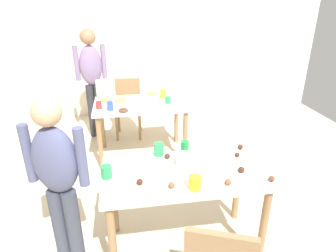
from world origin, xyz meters
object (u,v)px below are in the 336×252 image
at_px(dining_table_near, 184,183).
at_px(chair_far_table, 128,104).
at_px(mixing_bowl, 187,160).
at_px(soda_can, 185,148).
at_px(pitcher_far, 100,89).
at_px(dining_table_far, 141,110).
at_px(person_girl_near, 58,176).
at_px(person_adult_far, 92,74).

distance_m(dining_table_near, chair_far_table, 2.43).
bearing_deg(dining_table_near, mixing_bowl, 67.04).
bearing_deg(soda_can, dining_table_near, -102.39).
bearing_deg(dining_table_near, soda_can, 77.61).
height_order(chair_far_table, pitcher_far, pitcher_far).
distance_m(mixing_bowl, soda_can, 0.18).
height_order(mixing_bowl, pitcher_far, pitcher_far).
bearing_deg(chair_far_table, soda_can, -78.83).
height_order(dining_table_far, person_girl_near, person_girl_near).
distance_m(person_girl_near, mixing_bowl, 0.96).
xyz_separation_m(person_adult_far, mixing_bowl, (0.90, -2.33, -0.18)).
bearing_deg(person_adult_far, dining_table_far, -48.64).
bearing_deg(person_adult_far, chair_far_table, -2.29).
bearing_deg(mixing_bowl, dining_table_far, 98.92).
bearing_deg(chair_far_table, dining_table_far, -78.32).
bearing_deg(dining_table_far, person_adult_far, 131.36).
distance_m(person_girl_near, person_adult_far, 2.48).
bearing_deg(person_adult_far, pitcher_far, -73.09).
bearing_deg(person_adult_far, mixing_bowl, -68.93).
distance_m(person_adult_far, pitcher_far, 0.48).
xyz_separation_m(dining_table_far, chair_far_table, (-0.15, 0.72, -0.15)).
xyz_separation_m(person_girl_near, mixing_bowl, (0.95, 0.14, -0.04)).
xyz_separation_m(dining_table_near, person_girl_near, (-0.91, -0.06, 0.20)).
xyz_separation_m(person_adult_far, soda_can, (0.92, -2.15, -0.16)).
height_order(mixing_bowl, soda_can, soda_can).
distance_m(dining_table_near, person_girl_near, 0.94).
distance_m(dining_table_far, chair_far_table, 0.75).
relative_size(dining_table_far, soda_can, 9.69).
bearing_deg(person_girl_near, dining_table_near, 3.78).
bearing_deg(mixing_bowl, chair_far_table, 99.78).
bearing_deg(mixing_bowl, soda_can, 82.80).
bearing_deg(person_adult_far, person_girl_near, -91.15).
bearing_deg(dining_table_far, chair_far_table, 101.68).
bearing_deg(dining_table_near, dining_table_far, 97.33).
distance_m(chair_far_table, mixing_bowl, 2.36).
xyz_separation_m(chair_far_table, person_adult_far, (-0.50, 0.02, 0.48)).
xyz_separation_m(person_girl_near, pitcher_far, (0.19, 2.02, 0.04)).
bearing_deg(mixing_bowl, person_adult_far, 111.07).
distance_m(chair_far_table, pitcher_far, 0.68).
height_order(chair_far_table, person_adult_far, person_adult_far).
height_order(dining_table_far, chair_far_table, chair_far_table).
relative_size(person_girl_near, pitcher_far, 5.74).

